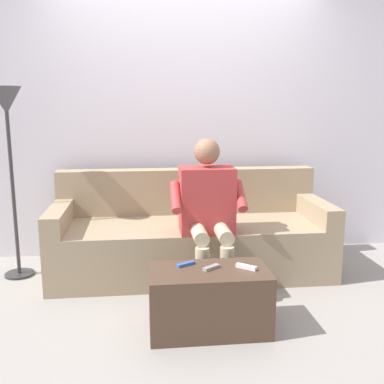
% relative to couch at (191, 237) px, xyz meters
% --- Properties ---
extents(ground_plane, '(8.00, 8.00, 0.00)m').
position_rel_couch_xyz_m(ground_plane, '(0.00, 0.73, -0.30)').
color(ground_plane, gray).
extents(back_wall, '(5.40, 0.06, 2.41)m').
position_rel_couch_xyz_m(back_wall, '(0.00, -0.55, 0.91)').
color(back_wall, silver).
rests_on(back_wall, ground).
extents(couch, '(2.32, 0.86, 0.85)m').
position_rel_couch_xyz_m(couch, '(0.00, 0.00, 0.00)').
color(couch, '#9E896B').
rests_on(couch, ground).
extents(coffee_table, '(0.76, 0.41, 0.40)m').
position_rel_couch_xyz_m(coffee_table, '(0.00, 1.05, -0.09)').
color(coffee_table, '#4C3828').
rests_on(coffee_table, ground).
extents(person_solo_seated, '(0.57, 0.59, 1.17)m').
position_rel_couch_xyz_m(person_solo_seated, '(-0.09, 0.40, 0.37)').
color(person_solo_seated, '#B23838').
rests_on(person_solo_seated, ground).
extents(remote_blue, '(0.13, 0.09, 0.02)m').
position_rel_couch_xyz_m(remote_blue, '(0.14, 0.96, 0.12)').
color(remote_blue, '#3860B7').
rests_on(remote_blue, coffee_table).
extents(remote_white, '(0.12, 0.11, 0.03)m').
position_rel_couch_xyz_m(remote_white, '(-0.24, 1.06, 0.12)').
color(remote_white, white).
rests_on(remote_white, coffee_table).
extents(remote_gray, '(0.12, 0.10, 0.02)m').
position_rel_couch_xyz_m(remote_gray, '(-0.02, 1.04, 0.12)').
color(remote_gray, gray).
rests_on(remote_gray, coffee_table).
extents(floor_lamp, '(0.25, 0.25, 1.57)m').
position_rel_couch_xyz_m(floor_lamp, '(1.46, -0.04, 0.99)').
color(floor_lamp, '#2D2D2D').
rests_on(floor_lamp, ground).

